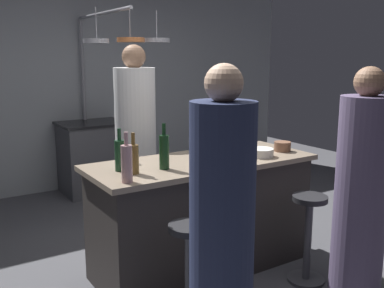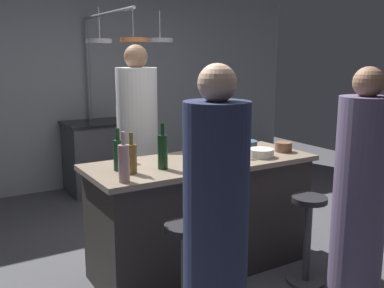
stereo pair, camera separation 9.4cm
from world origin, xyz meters
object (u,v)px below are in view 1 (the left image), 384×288
object	(u,v)px
guest_right	(361,199)
bar_stool_left	(189,271)
wine_bottle_red	(164,151)
wine_bottle_white	(217,137)
mixing_bowl_blue	(244,145)
wine_glass_near_left_guest	(131,150)
mixing_bowl_ceramic	(261,152)
bar_stool_right	(308,235)
wine_glass_near_right_guest	(211,153)
chef	(136,149)
mixing_bowl_wooden	(282,146)
stove_range	(93,157)
guest_left	(222,232)
pepper_mill	(238,144)
wine_bottle_rose	(127,163)
wine_bottle_green	(120,155)
wine_bottle_amber	(134,158)

from	to	relation	value
guest_right	bar_stool_left	xyz separation A→B (m)	(-1.10, 0.40, -0.38)
wine_bottle_red	wine_bottle_white	xyz separation A→B (m)	(0.66, 0.27, -0.00)
mixing_bowl_blue	wine_bottle_red	bearing A→B (deg)	-167.62
wine_glass_near_left_guest	mixing_bowl_ceramic	world-z (taller)	wine_glass_near_left_guest
bar_stool_right	wine_glass_near_right_guest	bearing A→B (deg)	147.33
wine_bottle_red	mixing_bowl_ceramic	bearing A→B (deg)	-4.58
chef	mixing_bowl_wooden	xyz separation A→B (m)	(0.88, -1.03, 0.11)
chef	bar_stool_right	bearing A→B (deg)	-66.49
stove_range	guest_right	size ratio (longest dim) A/B	0.55
guest_left	wine_bottle_red	bearing A→B (deg)	80.60
stove_range	wine_bottle_white	xyz separation A→B (m)	(0.27, -2.27, 0.58)
guest_left	pepper_mill	bearing A→B (deg)	47.95
wine_bottle_red	wine_bottle_white	distance (m)	0.71
bar_stool_right	mixing_bowl_wooden	size ratio (longest dim) A/B	4.85
guest_right	mixing_bowl_wooden	size ratio (longest dim) A/B	11.63
chef	guest_right	world-z (taller)	chef
guest_left	bar_stool_right	bearing A→B (deg)	18.75
wine_bottle_red	wine_bottle_rose	bearing A→B (deg)	-155.00
wine_bottle_green	mixing_bowl_ceramic	size ratio (longest dim) A/B	1.50
wine_glass_near_right_guest	wine_glass_near_left_guest	bearing A→B (deg)	136.92
wine_bottle_red	wine_bottle_amber	world-z (taller)	wine_bottle_red
bar_stool_left	wine_bottle_white	distance (m)	1.29
wine_bottle_amber	wine_glass_near_right_guest	bearing A→B (deg)	-13.21
pepper_mill	wine_bottle_red	xyz separation A→B (m)	(-0.68, -0.03, 0.02)
wine_bottle_green	wine_glass_near_right_guest	xyz separation A→B (m)	(0.60, -0.25, -0.01)
wine_glass_near_left_guest	bar_stool_left	bearing A→B (deg)	-89.70
chef	wine_glass_near_right_guest	bearing A→B (deg)	-87.40
chef	guest_right	bearing A→B (deg)	-69.74
wine_bottle_white	mixing_bowl_ceramic	bearing A→B (deg)	-60.94
stove_range	bar_stool_left	size ratio (longest dim) A/B	1.31
wine_bottle_white	wine_bottle_amber	bearing A→B (deg)	-163.13
bar_stool_left	mixing_bowl_blue	bearing A→B (deg)	35.45
wine_bottle_green	wine_glass_near_right_guest	world-z (taller)	wine_bottle_green
guest_right	wine_bottle_green	world-z (taller)	guest_right
wine_bottle_amber	mixing_bowl_wooden	distance (m)	1.38
bar_stool_right	wine_glass_near_right_guest	distance (m)	0.97
wine_bottle_green	wine_bottle_red	bearing A→B (deg)	-23.15
pepper_mill	wine_glass_near_right_guest	size ratio (longest dim) A/B	1.44
stove_range	mixing_bowl_wooden	world-z (taller)	mixing_bowl_wooden
guest_right	guest_left	xyz separation A→B (m)	(-1.12, 0.03, 0.01)
wine_glass_near_left_guest	wine_bottle_white	bearing A→B (deg)	-0.74
guest_right	wine_bottle_amber	distance (m)	1.55
guest_left	mixing_bowl_ceramic	size ratio (longest dim) A/B	8.24
wine_bottle_white	wine_glass_near_left_guest	distance (m)	0.79
mixing_bowl_blue	wine_glass_near_left_guest	bearing A→B (deg)	175.27
wine_bottle_white	wine_glass_near_right_guest	xyz separation A→B (m)	(-0.35, -0.40, -0.02)
chef	mixing_bowl_blue	xyz separation A→B (m)	(0.63, -0.82, 0.11)
wine_glass_near_right_guest	wine_bottle_rose	bearing A→B (deg)	-176.71
bar_stool_right	wine_bottle_rose	bearing A→B (deg)	164.56
bar_stool_right	pepper_mill	xyz separation A→B (m)	(-0.25, 0.56, 0.63)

